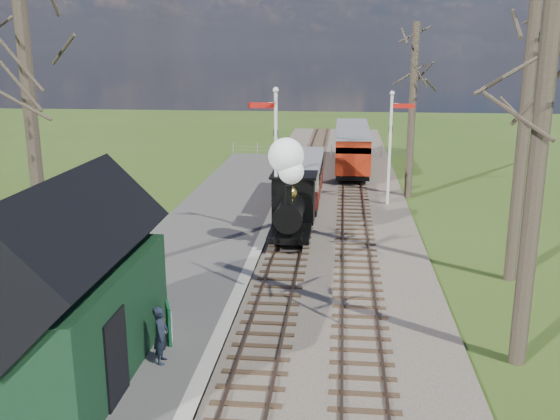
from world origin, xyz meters
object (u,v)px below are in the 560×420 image
Objects in this scene: sign_board at (169,323)px; coach at (302,178)px; station_shed at (65,292)px; semaphore_far at (392,140)px; red_carriage_b at (352,141)px; locomotive at (291,196)px; red_carriage_a at (353,154)px; person at (161,335)px; semaphore_near at (274,152)px; bench at (153,317)px.

coach is at bearing 81.04° from sign_board.
station_shed is 1.10× the size of semaphore_far.
locomotive is at bearing -97.91° from red_carriage_b.
red_carriage_a is 5.01× the size of sign_board.
red_carriage_b is at bearing 98.31° from semaphore_far.
sign_board is 0.72× the size of person.
red_carriage_b is 3.59× the size of person.
sign_board is at bearing 1.89° from person.
locomotive is at bearing -41.25° from semaphore_near.
station_shed reaches higher than coach.
semaphore_far is (5.14, 6.00, -0.27)m from semaphore_near.
person reaches higher than bench.
red_carriage_b reaches higher than sign_board.
semaphore_far reaches higher than red_carriage_a.
coach is at bearing -101.53° from red_carriage_b.
bench is (-3.06, -8.80, -1.44)m from locomotive.
station_shed reaches higher than bench.
person is (-6.69, -17.25, -2.42)m from semaphore_far.
locomotive reaches higher than person.
semaphore_near is at bearing 73.62° from station_shed.
semaphore_far is at bearing 7.85° from coach.
sign_board is 1.15m from person.
coach is 6.61× the size of sign_board.
semaphore_near is 1.44× the size of locomotive.
bench is (-5.68, -22.11, -0.97)m from red_carriage_a.
semaphore_far reaches higher than person.
coach reaches higher than person.
bench is (-5.68, -27.61, -0.97)m from red_carriage_b.
locomotive is at bearing -101.10° from red_carriage_a.
red_carriage_b is 28.20m from bench.
bench is at bearing -109.20° from locomotive.
station_shed is 2.50m from person.
semaphore_far is at bearing 67.07° from sign_board.
sign_board is (-2.45, -15.52, -0.74)m from coach.
coach is 5.20× the size of bench.
sign_board is at bearing -100.12° from red_carriage_b.
station_shed is 12.58m from semaphore_near.
locomotive reaches higher than bench.
bench is at bearing 64.32° from station_shed.
bench is at bearing -101.62° from red_carriage_b.
locomotive is 10.89m from person.
station_shed is 20.01m from semaphore_far.
red_carriage_b is at bearing 77.11° from station_shed.
semaphore_near is 4.69× the size of bench.
bench is at bearing -101.70° from coach.
red_carriage_a is 24.41m from person.
sign_board is (-5.05, -28.27, -0.81)m from red_carriage_b.
station_shed is 4.75× the size of bench.
station_shed is 25.60m from red_carriage_a.
semaphore_near is at bearing 80.59° from sign_board.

